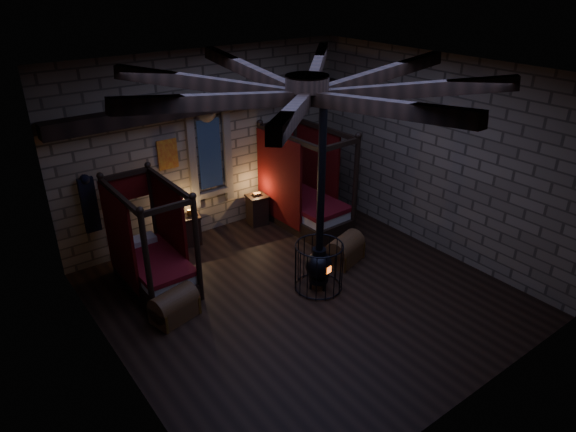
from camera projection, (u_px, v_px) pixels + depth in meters
room at (303, 101)px, 8.33m from camera, size 7.02×7.02×4.29m
bed_left at (153, 261)px, 10.05m from camera, size 1.08×2.02×2.11m
bed_right at (304, 201)px, 12.41m from camera, size 1.27×2.31×2.37m
trunk_left at (174, 306)px, 9.15m from camera, size 0.90×0.68×0.59m
trunk_right at (345, 250)px, 10.92m from camera, size 0.96×0.75×0.62m
nightstand_left at (191, 229)px, 11.59m from camera, size 0.51×0.50×0.85m
nightstand_right at (257, 209)px, 12.47m from camera, size 0.52×0.50×0.82m
stove at (319, 262)px, 9.87m from camera, size 0.94×0.94×4.05m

